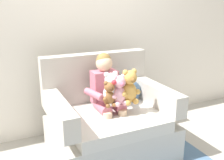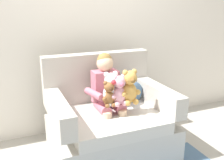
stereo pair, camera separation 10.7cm
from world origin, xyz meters
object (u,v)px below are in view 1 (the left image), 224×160
Objects in this scene: seated_child at (107,90)px; plush_pink at (119,91)px; plush_white at (111,89)px; armchair at (108,123)px; plush_honey at (130,88)px; plush_brown at (109,94)px; throw_pillow at (131,92)px.

plush_pink is at bearing -67.97° from seated_child.
seated_child reaches higher than plush_pink.
seated_child is 2.48× the size of plush_white.
armchair is 3.91× the size of plush_pink.
plush_pink is at bearing 170.41° from plush_honey.
plush_brown is (-0.04, -0.04, -0.03)m from plush_white.
seated_child is 0.25m from plush_honey.
throw_pillow is at bearing 64.53° from plush_pink.
plush_white is at bearing -146.46° from throw_pillow.
plush_white reaches higher than throw_pillow.
plush_honey is 0.18m from plush_white.
plush_brown reaches higher than throw_pillow.
plush_honey is 1.05× the size of plush_white.
plush_honey is 1.34× the size of throw_pillow.
plush_brown is (-0.10, 0.00, -0.02)m from plush_pink.
armchair is 0.48m from plush_honey.
plush_white is (-0.02, -0.14, 0.05)m from seated_child.
plush_pink is 1.18× the size of throw_pillow.
plush_honey is at bearing -122.48° from throw_pillow.
armchair is 0.41m from plush_brown.
armchair reaches higher than plush_honey.
plush_pink is 0.11m from plush_honey.
throw_pillow is at bearing 16.61° from plush_brown.
armchair is at bearing -80.70° from seated_child.
plush_white is 1.28× the size of throw_pillow.
plush_brown is (-0.05, -0.18, 0.02)m from seated_child.
plush_honey is at bearing -45.03° from armchair.
plush_honey is 0.22m from plush_brown.
plush_honey reaches higher than plush_white.
plush_brown is (-0.05, -0.15, 0.38)m from armchair.
plush_honey is 1.36× the size of plush_brown.
plush_brown is at bearing 171.06° from plush_honey.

